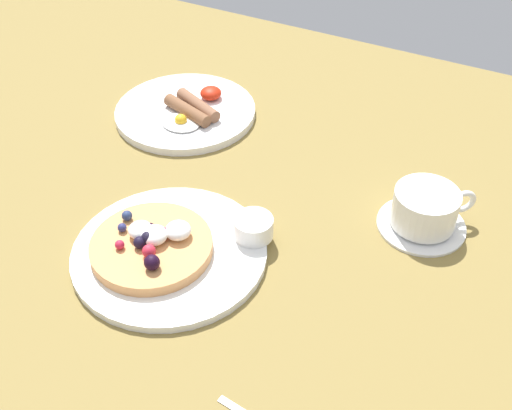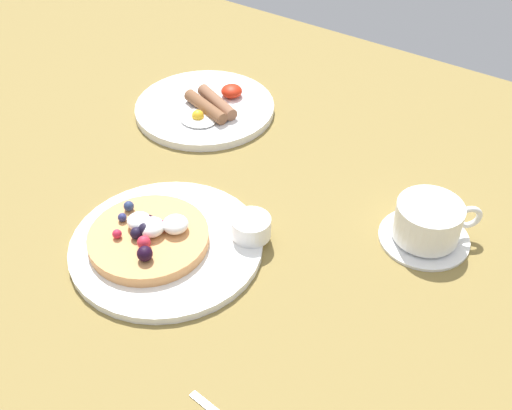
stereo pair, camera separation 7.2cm
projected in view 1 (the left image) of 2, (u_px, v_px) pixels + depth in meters
ground_plane at (239, 230)px, 0.88m from camera, size 2.06×1.18×0.03m
pancake_plate at (170, 253)px, 0.82m from camera, size 0.25×0.25×0.01m
pancake_with_berries at (152, 244)px, 0.81m from camera, size 0.16×0.16×0.04m
syrup_ramekin at (253, 227)px, 0.83m from camera, size 0.05×0.05×0.03m
breakfast_plate at (186, 112)px, 1.07m from camera, size 0.24×0.24×0.01m
fried_breakfast at (194, 108)px, 1.05m from camera, size 0.11×0.14×0.02m
coffee_saucer at (421, 224)px, 0.87m from camera, size 0.12×0.12×0.01m
coffee_cup at (426, 207)px, 0.85m from camera, size 0.10×0.09×0.05m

